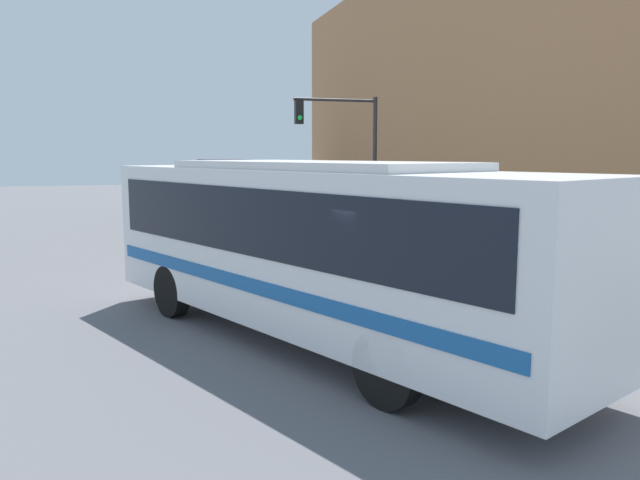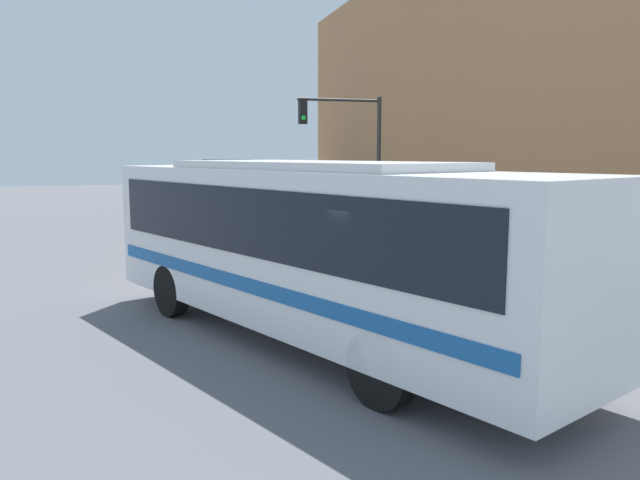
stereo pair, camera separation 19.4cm
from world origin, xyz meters
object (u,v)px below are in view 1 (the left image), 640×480
traffic_light_pole (347,140)px  pedestrian_mid_block (387,207)px  city_bus (315,238)px  parking_meter (457,232)px  pedestrian_near_corner (429,222)px  fire_hydrant (553,279)px  delivery_truck (225,184)px

traffic_light_pole → pedestrian_mid_block: traffic_light_pole is taller
city_bus → pedestrian_mid_block: 15.21m
city_bus → traffic_light_pole: 13.47m
parking_meter → pedestrian_near_corner: bearing=78.3°
fire_hydrant → pedestrian_mid_block: (1.15, 12.05, 0.58)m
delivery_truck → pedestrian_mid_block: 11.27m
delivery_truck → pedestrian_mid_block: size_ratio=4.51×
traffic_light_pole → parking_meter: bearing=-81.7°
parking_meter → pedestrian_mid_block: 7.89m
delivery_truck → fire_hydrant: (4.03, -22.05, -1.13)m
fire_hydrant → traffic_light_pole: size_ratio=0.13×
parking_meter → pedestrian_mid_block: pedestrian_mid_block is taller
delivery_truck → traffic_light_pole: size_ratio=1.54×
delivery_truck → parking_meter: size_ratio=6.16×
city_bus → pedestrian_mid_block: (7.06, 13.46, -0.75)m
city_bus → fire_hydrant: city_bus is taller
fire_hydrant → parking_meter: (0.00, 4.25, 0.55)m
traffic_light_pole → pedestrian_mid_block: size_ratio=2.93×
delivery_truck → parking_meter: bearing=-77.2°
city_bus → delivery_truck: 23.52m
parking_meter → pedestrian_near_corner: 3.08m
city_bus → pedestrian_near_corner: city_bus is taller
traffic_light_pole → pedestrian_near_corner: size_ratio=3.18×
fire_hydrant → pedestrian_mid_block: 12.12m
city_bus → delivery_truck: bearing=62.2°
traffic_light_pole → pedestrian_near_corner: bearing=-66.6°
city_bus → fire_hydrant: size_ratio=15.45×
delivery_truck → traffic_light_pole: (3.05, -11.06, 2.13)m
pedestrian_near_corner → fire_hydrant: bearing=-94.9°
pedestrian_near_corner → pedestrian_mid_block: bearing=83.7°
city_bus → pedestrian_near_corner: size_ratio=6.27×
city_bus → parking_meter: city_bus is taller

